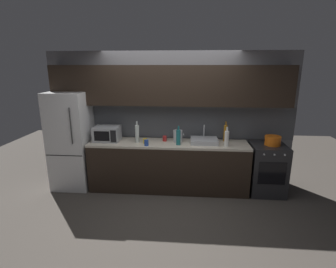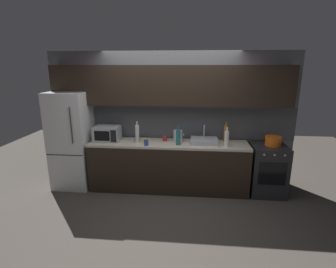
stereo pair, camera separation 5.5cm
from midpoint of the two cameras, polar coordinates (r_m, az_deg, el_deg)
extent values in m
plane|color=#3D3833|center=(4.17, -1.36, -17.51)|extent=(10.00, 10.00, 0.00)
cube|color=slate|center=(4.91, 0.14, 3.36)|extent=(4.60, 0.10, 2.50)
cube|color=#4C4F54|center=(4.87, 0.08, 2.65)|extent=(4.60, 0.01, 0.60)
cube|color=black|center=(4.60, -0.08, 10.75)|extent=(4.23, 0.34, 0.70)
cube|color=black|center=(4.77, -0.25, -7.32)|extent=(2.86, 0.60, 0.86)
cube|color=beige|center=(4.62, -0.26, -2.14)|extent=(2.86, 0.60, 0.04)
cube|color=white|center=(5.09, -20.99, -1.34)|extent=(0.68, 0.66, 1.79)
cube|color=black|center=(4.86, -22.45, -4.46)|extent=(0.67, 0.00, 0.01)
cylinder|color=#333333|center=(4.62, -21.14, 1.65)|extent=(0.02, 0.02, 0.63)
cube|color=#232326|center=(4.94, 20.80, -7.27)|extent=(0.60, 0.60, 0.90)
cube|color=black|center=(4.66, 21.85, -8.14)|extent=(0.45, 0.01, 0.40)
cylinder|color=#B2B2B7|center=(4.49, 20.28, -4.28)|extent=(0.03, 0.02, 0.03)
cylinder|color=#B2B2B7|center=(4.54, 22.29, -4.28)|extent=(0.03, 0.02, 0.03)
cylinder|color=#B2B2B7|center=(4.59, 24.25, -4.27)|extent=(0.03, 0.02, 0.03)
cube|color=#A8AAAF|center=(4.82, -13.73, 0.07)|extent=(0.46, 0.34, 0.27)
cube|color=black|center=(4.67, -14.86, -0.46)|extent=(0.28, 0.01, 0.18)
cube|color=black|center=(4.61, -12.44, -0.52)|extent=(0.10, 0.01, 0.22)
cube|color=#ADAFB5|center=(4.62, 7.69, -1.50)|extent=(0.48, 0.38, 0.08)
cylinder|color=silver|center=(4.71, 7.68, 0.71)|extent=(0.02, 0.02, 0.22)
cylinder|color=#B7BABF|center=(4.63, 1.84, -0.47)|extent=(0.17, 0.17, 0.22)
sphere|color=black|center=(4.60, 1.86, 0.97)|extent=(0.02, 0.02, 0.02)
cone|color=#B7BABF|center=(4.61, 3.13, 0.02)|extent=(0.03, 0.03, 0.05)
cylinder|color=silver|center=(4.62, -7.22, 0.03)|extent=(0.07, 0.07, 0.32)
cylinder|color=silver|center=(4.57, -7.30, 2.37)|extent=(0.03, 0.03, 0.07)
cylinder|color=silver|center=(4.47, 12.57, -1.04)|extent=(0.08, 0.08, 0.27)
cylinder|color=silver|center=(4.43, 12.69, 1.06)|extent=(0.03, 0.03, 0.07)
cylinder|color=#B27019|center=(4.76, 12.33, 0.15)|extent=(0.07, 0.07, 0.30)
cylinder|color=#B27019|center=(4.72, 12.45, 2.31)|extent=(0.03, 0.03, 0.07)
cylinder|color=#19666B|center=(4.44, 1.97, -0.78)|extent=(0.08, 0.08, 0.27)
cylinder|color=#19666B|center=(4.40, 1.99, 1.32)|extent=(0.03, 0.03, 0.07)
cylinder|color=#234299|center=(4.44, -5.19, -1.96)|extent=(0.07, 0.07, 0.10)
cylinder|color=#A82323|center=(4.69, -1.07, -1.01)|extent=(0.08, 0.08, 0.10)
cylinder|color=gold|center=(4.56, -5.46, -1.58)|extent=(0.07, 0.07, 0.09)
cylinder|color=orange|center=(4.80, 21.95, -1.49)|extent=(0.27, 0.27, 0.14)
cylinder|color=orange|center=(4.78, 22.04, -0.57)|extent=(0.27, 0.27, 0.02)
camera|label=1|loc=(0.03, -90.34, -0.09)|focal=27.39mm
camera|label=2|loc=(0.03, 89.66, 0.09)|focal=27.39mm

